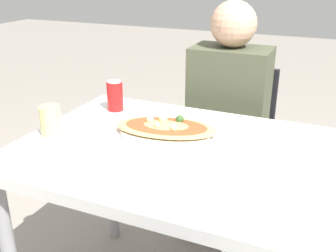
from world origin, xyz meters
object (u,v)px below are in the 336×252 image
chair_far_seated (231,140)px  pizza_main (166,129)px  dining_table (174,170)px  drink_glass (51,121)px  soda_can (115,96)px  person_seated (228,108)px

chair_far_seated → pizza_main: chair_far_seated is taller
dining_table → chair_far_seated: 0.74m
chair_far_seated → drink_glass: (-0.46, -0.80, 0.33)m
soda_can → drink_glass: size_ratio=1.15×
soda_can → chair_far_seated: bearing=51.1°
chair_far_seated → dining_table: bearing=88.3°
person_seated → pizza_main: (-0.09, -0.51, 0.08)m
dining_table → soda_can: soda_can is taller
chair_far_seated → soda_can: bearing=51.1°
chair_far_seated → drink_glass: size_ratio=7.75×
dining_table → soda_can: (-0.37, 0.24, 0.15)m
person_seated → chair_far_seated: bearing=-90.0°
chair_far_seated → pizza_main: (-0.09, -0.62, 0.29)m
dining_table → person_seated: (0.02, 0.61, 0.03)m
person_seated → soda_can: (-0.39, -0.37, 0.12)m
pizza_main → dining_table: bearing=-52.6°
person_seated → pizza_main: bearing=79.8°
dining_table → person_seated: size_ratio=0.89×
dining_table → pizza_main: (-0.07, 0.09, 0.10)m
dining_table → pizza_main: bearing=127.4°
pizza_main → soda_can: (-0.30, 0.14, 0.04)m
dining_table → person_seated: person_seated is taller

